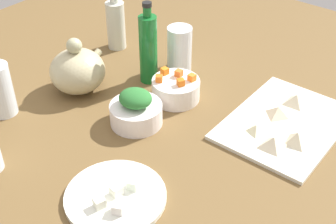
% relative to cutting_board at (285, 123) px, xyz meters
% --- Properties ---
extents(tabletop, '(1.90, 1.90, 0.03)m').
position_rel_cutting_board_xyz_m(tabletop, '(-0.20, 0.23, -0.02)').
color(tabletop, brown).
rests_on(tabletop, ground).
extents(cutting_board, '(0.35, 0.26, 0.01)m').
position_rel_cutting_board_xyz_m(cutting_board, '(0.00, 0.00, 0.00)').
color(cutting_board, silver).
rests_on(cutting_board, tabletop).
extents(plate_tofu, '(0.22, 0.22, 0.01)m').
position_rel_cutting_board_xyz_m(plate_tofu, '(-0.46, 0.16, 0.00)').
color(plate_tofu, white).
rests_on(plate_tofu, tabletop).
extents(bowl_greens, '(0.13, 0.13, 0.06)m').
position_rel_cutting_board_xyz_m(bowl_greens, '(-0.23, 0.30, 0.02)').
color(bowl_greens, white).
rests_on(bowl_greens, tabletop).
extents(bowl_carrots, '(0.13, 0.13, 0.06)m').
position_rel_cutting_board_xyz_m(bowl_carrots, '(-0.08, 0.29, 0.02)').
color(bowl_carrots, white).
rests_on(bowl_carrots, tabletop).
extents(teapot, '(0.17, 0.15, 0.16)m').
position_rel_cutting_board_xyz_m(teapot, '(-0.22, 0.53, 0.06)').
color(teapot, tan).
rests_on(teapot, tabletop).
extents(bottle_0, '(0.05, 0.05, 0.24)m').
position_rel_cutting_board_xyz_m(bottle_0, '(-0.06, 0.41, 0.10)').
color(bottle_0, '#166627').
rests_on(bottle_0, tabletop).
extents(bottle_1, '(0.06, 0.06, 0.20)m').
position_rel_cutting_board_xyz_m(bottle_1, '(0.03, 0.63, 0.08)').
color(bottle_1, silver).
rests_on(bottle_1, tabletop).
extents(drinking_glass_0, '(0.07, 0.07, 0.14)m').
position_rel_cutting_board_xyz_m(drinking_glass_0, '(0.05, 0.38, 0.06)').
color(drinking_glass_0, white).
rests_on(drinking_glass_0, tabletop).
extents(carrot_cube_0, '(0.02, 0.02, 0.02)m').
position_rel_cutting_board_xyz_m(carrot_cube_0, '(-0.07, 0.34, 0.06)').
color(carrot_cube_0, orange).
rests_on(carrot_cube_0, bowl_carrots).
extents(carrot_cube_1, '(0.03, 0.03, 0.02)m').
position_rel_cutting_board_xyz_m(carrot_cube_1, '(-0.11, 0.33, 0.06)').
color(carrot_cube_1, orange).
rests_on(carrot_cube_1, bowl_carrots).
extents(carrot_cube_2, '(0.02, 0.02, 0.02)m').
position_rel_cutting_board_xyz_m(carrot_cube_2, '(-0.09, 0.27, 0.06)').
color(carrot_cube_2, orange).
rests_on(carrot_cube_2, bowl_carrots).
extents(carrot_cube_3, '(0.02, 0.02, 0.02)m').
position_rel_cutting_board_xyz_m(carrot_cube_3, '(-0.06, 0.30, 0.06)').
color(carrot_cube_3, orange).
rests_on(carrot_cube_3, bowl_carrots).
extents(carrot_cube_4, '(0.02, 0.02, 0.02)m').
position_rel_cutting_board_xyz_m(carrot_cube_4, '(-0.05, 0.26, 0.06)').
color(carrot_cube_4, orange).
rests_on(carrot_cube_4, bowl_carrots).
extents(chopped_greens_mound, '(0.09, 0.10, 0.04)m').
position_rel_cutting_board_xyz_m(chopped_greens_mound, '(-0.23, 0.30, 0.07)').
color(chopped_greens_mound, '#2B7130').
rests_on(chopped_greens_mound, bowl_greens).
extents(tofu_cube_0, '(0.02, 0.02, 0.02)m').
position_rel_cutting_board_xyz_m(tofu_cube_0, '(-0.45, 0.16, 0.02)').
color(tofu_cube_0, white).
rests_on(tofu_cube_0, plate_tofu).
extents(tofu_cube_1, '(0.03, 0.03, 0.02)m').
position_rel_cutting_board_xyz_m(tofu_cube_1, '(-0.50, 0.16, 0.02)').
color(tofu_cube_1, white).
rests_on(tofu_cube_1, plate_tofu).
extents(tofu_cube_2, '(0.03, 0.03, 0.02)m').
position_rel_cutting_board_xyz_m(tofu_cube_2, '(-0.49, 0.12, 0.02)').
color(tofu_cube_2, silver).
rests_on(tofu_cube_2, plate_tofu).
extents(tofu_cube_3, '(0.03, 0.03, 0.02)m').
position_rel_cutting_board_xyz_m(tofu_cube_3, '(-0.42, 0.14, 0.02)').
color(tofu_cube_3, white).
rests_on(tofu_cube_3, plate_tofu).
extents(dumpling_0, '(0.06, 0.05, 0.03)m').
position_rel_cutting_board_xyz_m(dumpling_0, '(0.01, 0.03, 0.02)').
color(dumpling_0, beige).
rests_on(dumpling_0, cutting_board).
extents(dumpling_1, '(0.05, 0.05, 0.02)m').
position_rel_cutting_board_xyz_m(dumpling_1, '(-0.08, 0.04, 0.02)').
color(dumpling_1, beige).
rests_on(dumpling_1, cutting_board).
extents(dumpling_2, '(0.08, 0.08, 0.03)m').
position_rel_cutting_board_xyz_m(dumpling_2, '(-0.11, -0.02, 0.02)').
color(dumpling_2, beige).
rests_on(dumpling_2, cutting_board).
extents(dumpling_3, '(0.08, 0.08, 0.03)m').
position_rel_cutting_board_xyz_m(dumpling_3, '(0.09, 0.02, 0.02)').
color(dumpling_3, beige).
rests_on(dumpling_3, cutting_board).
extents(dumpling_4, '(0.07, 0.07, 0.03)m').
position_rel_cutting_board_xyz_m(dumpling_4, '(-0.06, -0.06, 0.02)').
color(dumpling_4, beige).
rests_on(dumpling_4, cutting_board).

